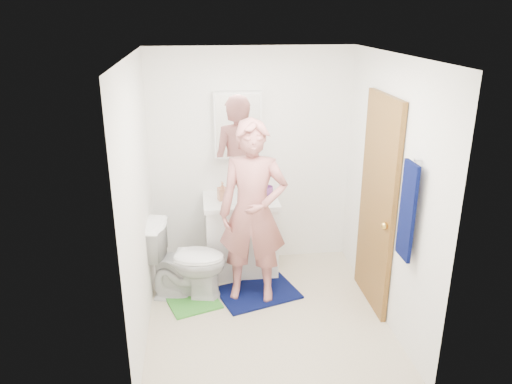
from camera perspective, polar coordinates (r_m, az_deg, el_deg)
floor at (r=4.90m, az=1.17°, el=-13.98°), size 2.20×2.40×0.02m
ceiling at (r=4.07m, az=1.42°, el=15.49°), size 2.20×2.40×0.02m
wall_back at (r=5.48m, az=-0.56°, el=3.81°), size 2.20×0.02×2.40m
wall_front at (r=3.26m, az=4.40°, el=-8.14°), size 2.20×0.02×2.40m
wall_left at (r=4.33m, az=-13.41°, el=-1.27°), size 0.02×2.40×2.40m
wall_right at (r=4.63m, az=15.00°, el=-0.01°), size 0.02×2.40×2.40m
vanity_cabinet at (r=5.48m, az=-1.74°, el=-5.17°), size 0.75×0.55×0.80m
countertop at (r=5.31m, az=-1.79°, el=-1.02°), size 0.79×0.59×0.05m
sink_basin at (r=5.30m, az=-1.79°, el=-0.87°), size 0.40×0.40×0.03m
faucet at (r=5.45m, az=-1.98°, el=0.49°), size 0.03×0.03×0.12m
medicine_cabinet at (r=5.30m, az=-2.11°, el=7.69°), size 0.50×0.12×0.70m
mirror_panel at (r=5.24m, az=-2.05°, el=7.55°), size 0.46×0.01×0.66m
door at (r=4.80m, az=13.67°, el=-1.38°), size 0.05×0.80×2.05m
door_knob at (r=4.54m, az=14.50°, el=-3.75°), size 0.07×0.07×0.07m
towel at (r=4.09m, az=16.91°, el=-2.12°), size 0.03×0.24×0.80m
towel_hook at (r=3.98m, az=18.05°, el=3.52°), size 0.06×0.02×0.02m
toilet at (r=5.04m, az=-7.98°, el=-7.70°), size 0.86×0.59×0.80m
bath_mat at (r=5.21m, az=0.22°, el=-11.43°), size 0.90×0.76×0.02m
green_rug at (r=5.09m, az=-7.08°, el=-12.47°), size 0.58×0.53×0.02m
soap_dispenser at (r=5.24m, az=-3.88°, el=0.11°), size 0.11×0.11×0.20m
toothbrush_cup at (r=5.38m, az=1.31°, el=0.15°), size 0.13×0.13×0.10m
man at (r=4.75m, az=-0.35°, el=-2.38°), size 0.73×0.56×1.80m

